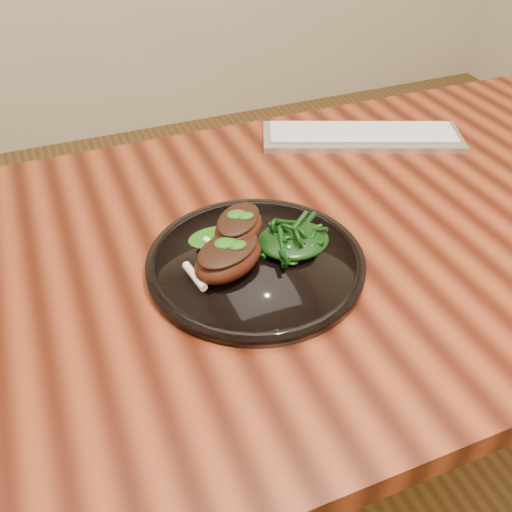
{
  "coord_description": "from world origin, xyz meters",
  "views": [
    {
      "loc": [
        -0.44,
        -0.63,
        1.27
      ],
      "look_at": [
        -0.21,
        -0.06,
        0.78
      ],
      "focal_mm": 40.0,
      "sensor_mm": 36.0,
      "label": 1
    }
  ],
  "objects_px": {
    "plate": "(256,262)",
    "lamb_chop_front": "(228,257)",
    "greens_heap": "(294,236)",
    "desk": "(357,259)",
    "keyboard": "(362,136)"
  },
  "relations": [
    {
      "from": "lamb_chop_front",
      "to": "keyboard",
      "type": "relative_size",
      "value": 0.33
    },
    {
      "from": "plate",
      "to": "greens_heap",
      "type": "height_order",
      "value": "greens_heap"
    },
    {
      "from": "lamb_chop_front",
      "to": "plate",
      "type": "bearing_deg",
      "value": 13.96
    },
    {
      "from": "lamb_chop_front",
      "to": "desk",
      "type": "bearing_deg",
      "value": 13.28
    },
    {
      "from": "lamb_chop_front",
      "to": "greens_heap",
      "type": "bearing_deg",
      "value": 8.97
    },
    {
      "from": "plate",
      "to": "keyboard",
      "type": "height_order",
      "value": "same"
    },
    {
      "from": "lamb_chop_front",
      "to": "keyboard",
      "type": "bearing_deg",
      "value": 37.52
    },
    {
      "from": "plate",
      "to": "desk",
      "type": "bearing_deg",
      "value": 13.14
    },
    {
      "from": "lamb_chop_front",
      "to": "greens_heap",
      "type": "relative_size",
      "value": 1.25
    },
    {
      "from": "plate",
      "to": "lamb_chop_front",
      "type": "relative_size",
      "value": 2.34
    },
    {
      "from": "plate",
      "to": "greens_heap",
      "type": "bearing_deg",
      "value": 5.19
    },
    {
      "from": "plate",
      "to": "lamb_chop_front",
      "type": "bearing_deg",
      "value": -166.04
    },
    {
      "from": "desk",
      "to": "lamb_chop_front",
      "type": "distance_m",
      "value": 0.29
    },
    {
      "from": "plate",
      "to": "lamb_chop_front",
      "type": "height_order",
      "value": "lamb_chop_front"
    },
    {
      "from": "greens_heap",
      "to": "keyboard",
      "type": "distance_m",
      "value": 0.4
    }
  ]
}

